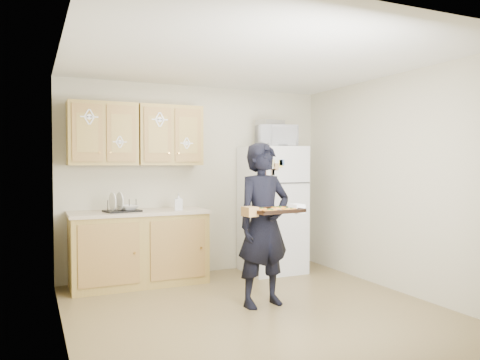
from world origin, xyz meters
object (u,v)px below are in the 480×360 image
refrigerator (272,209)px  baking_tray (274,211)px  person (264,224)px  microwave (276,136)px  dish_rack (122,205)px

refrigerator → baking_tray: refrigerator is taller
person → refrigerator: bearing=50.9°
microwave → refrigerator: bearing=133.5°
person → baking_tray: size_ratio=3.36×
baking_tray → dish_rack: bearing=117.9°
refrigerator → person: bearing=-121.4°
person → microwave: microwave is taller
person → microwave: (0.84, 1.27, 1.00)m
refrigerator → baking_tray: 1.83m
refrigerator → baking_tray: (-0.84, -1.61, 0.16)m
refrigerator → dish_rack: 2.01m
person → dish_rack: person is taller
microwave → baking_tray: bearing=-107.9°
person → baking_tray: 0.34m
baking_tray → microwave: bearing=53.1°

